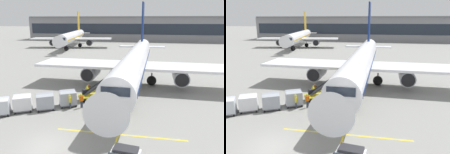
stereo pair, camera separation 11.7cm
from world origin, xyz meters
TOP-DOWN VIEW (x-y plane):
  - ground_plane at (0.00, 0.00)m, footprint 600.00×600.00m
  - parked_airplane at (5.76, 18.40)m, footprint 30.75×40.09m
  - belt_loader at (1.12, 11.24)m, footprint 5.01×3.70m
  - baggage_cart_lead at (-1.46, 8.71)m, footprint 2.77×2.35m
  - baggage_cart_second at (-3.65, 7.19)m, footprint 2.77×2.35m
  - baggage_cart_third at (-5.95, 6.28)m, footprint 2.77×2.35m
  - baggage_cart_fourth at (-7.76, 4.85)m, footprint 2.77×2.35m
  - ground_crew_by_loader at (1.74, 7.94)m, footprint 0.54×0.36m
  - ground_crew_by_carts at (0.12, 11.62)m, footprint 0.49×0.41m
  - ground_crew_marshaller at (-0.86, 7.84)m, footprint 0.36×0.54m
  - ground_crew_wingwalker at (0.37, 8.38)m, footprint 0.42×0.48m
  - safety_cone_engine_keepout at (-1.16, 16.61)m, footprint 0.54×0.54m
  - apron_guidance_line_lead_in at (5.62, 17.68)m, footprint 0.20×110.00m
  - apron_guidance_line_stop_bar at (5.75, 2.97)m, footprint 12.00×0.20m
  - terminal_building at (-3.90, 100.27)m, footprint 100.92×19.61m
  - distant_airplane at (-21.29, 63.43)m, footprint 30.09×39.27m

SIDE VIEW (x-z plane):
  - ground_plane at x=0.00m, z-range 0.00..0.00m
  - apron_guidance_line_lead_in at x=5.62m, z-range 0.00..0.01m
  - apron_guidance_line_stop_bar at x=5.75m, z-range 0.00..0.01m
  - safety_cone_engine_keepout at x=-1.16m, z-range -0.01..0.61m
  - belt_loader at x=1.12m, z-range -0.80..2.65m
  - ground_crew_by_loader at x=1.74m, z-range 0.13..1.87m
  - ground_crew_by_carts at x=0.12m, z-range 0.13..1.87m
  - ground_crew_marshaller at x=-0.86m, z-range 0.13..1.87m
  - ground_crew_wingwalker at x=0.37m, z-range 0.13..1.87m
  - baggage_cart_lead at x=-1.46m, z-range 0.04..1.96m
  - baggage_cart_second at x=-3.65m, z-range 0.04..1.96m
  - baggage_cart_third at x=-5.95m, z-range 0.04..1.96m
  - baggage_cart_fourth at x=-7.76m, z-range 0.04..1.96m
  - parked_airplane at x=5.76m, z-range -3.17..10.57m
  - distant_airplane at x=-21.29m, z-range -2.98..10.48m
  - terminal_building at x=-3.90m, z-range -0.05..11.60m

